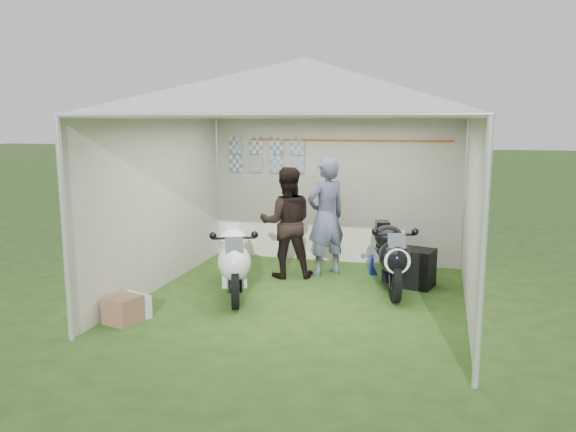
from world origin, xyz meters
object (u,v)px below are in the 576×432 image
at_px(motorcycle_black, 390,254).
at_px(person_dark_jacket, 287,223).
at_px(person_blue_jacket, 326,217).
at_px(equipment_box, 414,268).
at_px(motorcycle_white, 234,258).
at_px(crate_1, 123,309).
at_px(paddock_stand, 381,265).
at_px(canopy_tent, 305,94).
at_px(crate_0, 130,307).

height_order(motorcycle_black, person_dark_jacket, person_dark_jacket).
height_order(person_blue_jacket, equipment_box, person_blue_jacket).
bearing_deg(motorcycle_white, crate_1, -145.80).
distance_m(motorcycle_black, paddock_stand, 0.89).
bearing_deg(equipment_box, crate_1, -143.13).
xyz_separation_m(paddock_stand, crate_1, (-2.58, -2.85, 0.02)).
distance_m(canopy_tent, paddock_stand, 2.94).
relative_size(person_blue_jacket, crate_0, 4.33).
bearing_deg(motorcycle_black, crate_1, -156.83).
height_order(canopy_tent, person_dark_jacket, canopy_tent).
xyz_separation_m(motorcycle_black, paddock_stand, (-0.19, 0.79, -0.36)).
bearing_deg(paddock_stand, person_dark_jacket, -158.14).
bearing_deg(motorcycle_black, equipment_box, 26.18).
distance_m(motorcycle_black, person_blue_jacket, 1.18).
xyz_separation_m(person_dark_jacket, person_blue_jacket, (0.52, 0.28, 0.06)).
bearing_deg(crate_0, person_dark_jacket, 59.75).
relative_size(canopy_tent, crate_0, 14.17).
distance_m(person_dark_jacket, person_blue_jacket, 0.60).
distance_m(paddock_stand, equipment_box, 0.74).
bearing_deg(crate_0, person_blue_jacket, 53.87).
bearing_deg(person_dark_jacket, person_blue_jacket, -170.21).
relative_size(motorcycle_white, crate_0, 4.28).
relative_size(canopy_tent, paddock_stand, 16.20).
height_order(canopy_tent, motorcycle_black, canopy_tent).
distance_m(motorcycle_white, motorcycle_black, 2.08).
relative_size(canopy_tent, person_blue_jacket, 3.27).
bearing_deg(motorcycle_white, canopy_tent, -11.43).
bearing_deg(equipment_box, canopy_tent, -147.01).
distance_m(motorcycle_white, person_blue_jacket, 1.67).
xyz_separation_m(motorcycle_white, crate_0, (-0.85, -1.13, -0.36)).
relative_size(motorcycle_black, person_dark_jacket, 1.10).
xyz_separation_m(crate_0, crate_1, (0.00, -0.14, 0.02)).
relative_size(motorcycle_white, paddock_stand, 4.89).
height_order(canopy_tent, crate_1, canopy_tent).
bearing_deg(crate_1, equipment_box, 36.87).
bearing_deg(person_dark_jacket, motorcycle_white, 49.80).
bearing_deg(canopy_tent, crate_1, -140.41).
distance_m(person_blue_jacket, equipment_box, 1.45).
bearing_deg(person_blue_jacket, motorcycle_white, 8.50).
bearing_deg(person_blue_jacket, canopy_tent, 41.92).
xyz_separation_m(canopy_tent, paddock_stand, (0.83, 1.40, -2.44)).
height_order(canopy_tent, crate_0, canopy_tent).
distance_m(motorcycle_black, crate_0, 3.39).
relative_size(paddock_stand, person_blue_jacket, 0.20).
relative_size(motorcycle_black, paddock_stand, 5.05).
xyz_separation_m(person_blue_jacket, equipment_box, (1.29, -0.29, -0.60)).
height_order(canopy_tent, equipment_box, canopy_tent).
xyz_separation_m(person_blue_jacket, crate_1, (-1.79, -2.60, -0.71)).
xyz_separation_m(motorcycle_white, motorcycle_black, (1.93, 0.78, -0.00)).
bearing_deg(person_blue_jacket, crate_1, 9.42).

